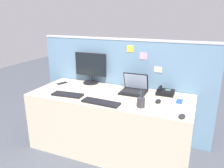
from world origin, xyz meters
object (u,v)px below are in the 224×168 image
(pen_cup, at_px, (141,102))
(cell_phone_white_slab, at_px, (54,87))
(laptop, at_px, (134,88))
(cell_phone_blue_case, at_px, (179,101))
(computer_mouse_right_hand, at_px, (158,101))
(keyboard_spare, at_px, (101,102))
(keyboard_main, at_px, (68,95))
(desktop_monitor, at_px, (91,67))
(desk_phone, at_px, (165,92))
(computer_mouse_left_hand, at_px, (182,116))
(cell_phone_black_slab, at_px, (62,83))

(pen_cup, height_order, cell_phone_white_slab, pen_cup)
(laptop, relative_size, cell_phone_blue_case, 2.34)
(computer_mouse_right_hand, bearing_deg, keyboard_spare, -154.41)
(keyboard_main, height_order, cell_phone_blue_case, keyboard_main)
(computer_mouse_right_hand, relative_size, pen_cup, 0.55)
(desktop_monitor, bearing_deg, keyboard_main, -92.21)
(desk_phone, relative_size, keyboard_main, 0.54)
(computer_mouse_left_hand, xyz_separation_m, cell_phone_white_slab, (-1.64, 0.28, -0.01))
(desktop_monitor, relative_size, computer_mouse_left_hand, 4.59)
(laptop, xyz_separation_m, desk_phone, (0.36, 0.06, -0.02))
(computer_mouse_right_hand, distance_m, computer_mouse_left_hand, 0.40)
(keyboard_spare, distance_m, computer_mouse_left_hand, 0.84)
(laptop, height_order, computer_mouse_left_hand, laptop)
(keyboard_spare, height_order, cell_phone_white_slab, keyboard_spare)
(keyboard_main, xyz_separation_m, computer_mouse_left_hand, (1.31, -0.10, 0.01))
(laptop, distance_m, keyboard_main, 0.81)
(laptop, height_order, cell_phone_black_slab, laptop)
(laptop, bearing_deg, computer_mouse_right_hand, -33.31)
(cell_phone_black_slab, xyz_separation_m, cell_phone_blue_case, (1.59, -0.07, 0.00))
(computer_mouse_right_hand, xyz_separation_m, cell_phone_blue_case, (0.21, 0.11, -0.01))
(keyboard_spare, bearing_deg, pen_cup, 12.28)
(laptop, xyz_separation_m, cell_phone_white_slab, (-1.02, -0.24, -0.05))
(computer_mouse_right_hand, xyz_separation_m, cell_phone_black_slab, (-1.38, 0.18, -0.01))
(cell_phone_black_slab, distance_m, cell_phone_blue_case, 1.59)
(laptop, bearing_deg, cell_phone_white_slab, -167.01)
(computer_mouse_left_hand, bearing_deg, cell_phone_black_slab, 169.80)
(laptop, xyz_separation_m, keyboard_main, (-0.69, -0.42, -0.04))
(keyboard_main, height_order, computer_mouse_left_hand, computer_mouse_left_hand)
(keyboard_spare, bearing_deg, cell_phone_black_slab, 154.56)
(computer_mouse_right_hand, bearing_deg, laptop, 147.75)
(keyboard_spare, distance_m, cell_phone_white_slab, 0.83)
(laptop, relative_size, cell_phone_white_slab, 2.13)
(laptop, bearing_deg, cell_phone_black_slab, -177.62)
(desktop_monitor, relative_size, keyboard_spare, 1.08)
(keyboard_main, distance_m, computer_mouse_right_hand, 1.05)
(cell_phone_black_slab, bearing_deg, keyboard_spare, -8.24)
(pen_cup, bearing_deg, desk_phone, 71.20)
(desk_phone, height_order, cell_phone_white_slab, desk_phone)
(keyboard_main, bearing_deg, laptop, 26.46)
(keyboard_spare, bearing_deg, keyboard_main, 174.99)
(keyboard_main, bearing_deg, desktop_monitor, 83.27)
(desktop_monitor, xyz_separation_m, cell_phone_white_slab, (-0.35, -0.37, -0.23))
(desktop_monitor, distance_m, computer_mouse_left_hand, 1.46)
(laptop, distance_m, computer_mouse_left_hand, 0.80)
(laptop, distance_m, cell_phone_blue_case, 0.56)
(desktop_monitor, xyz_separation_m, keyboard_spare, (0.45, -0.62, -0.22))
(keyboard_main, distance_m, pen_cup, 0.89)
(keyboard_main, height_order, cell_phone_black_slab, keyboard_main)
(keyboard_main, distance_m, computer_mouse_left_hand, 1.32)
(laptop, height_order, pen_cup, laptop)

